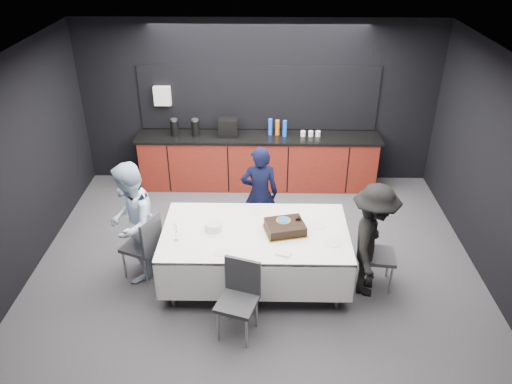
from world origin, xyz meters
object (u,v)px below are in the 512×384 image
at_px(champagne_flute, 175,229).
at_px(person_right, 372,241).
at_px(plate_stack, 214,226).
at_px(chair_right, 372,250).
at_px(person_left, 131,223).
at_px(chair_left, 145,242).
at_px(cake_assembly, 285,227).
at_px(chair_near, 240,293).
at_px(person_center, 260,194).
at_px(party_table, 255,240).

distance_m(champagne_flute, person_right, 2.39).
xyz_separation_m(plate_stack, person_right, (1.94, -0.17, -0.07)).
xyz_separation_m(champagne_flute, person_right, (2.38, 0.06, -0.18)).
bearing_deg(person_right, plate_stack, 99.93).
relative_size(chair_right, person_left, 0.57).
bearing_deg(chair_left, plate_stack, -3.59).
distance_m(chair_left, person_right, 2.86).
distance_m(plate_stack, champagne_flute, 0.51).
bearing_deg(person_left, cake_assembly, 87.79).
xyz_separation_m(chair_right, chair_near, (-1.63, -0.84, 0.00)).
bearing_deg(cake_assembly, champagne_flute, -170.76).
bearing_deg(chair_left, person_center, 32.23).
bearing_deg(plate_stack, champagne_flute, -151.83).
relative_size(party_table, person_right, 1.53).
relative_size(chair_near, person_center, 0.63).
xyz_separation_m(plate_stack, person_left, (-1.05, 0.08, -0.02)).
xyz_separation_m(chair_right, person_center, (-1.43, 1.03, 0.20)).
distance_m(chair_near, person_center, 1.89).
distance_m(party_table, person_center, 1.00).
height_order(champagne_flute, chair_near, champagne_flute).
height_order(chair_left, chair_near, same).
distance_m(chair_near, person_right, 1.75).
relative_size(chair_right, person_right, 0.61).
distance_m(party_table, champagne_flute, 1.02).
bearing_deg(champagne_flute, person_center, 50.50).
height_order(cake_assembly, champagne_flute, champagne_flute).
height_order(champagne_flute, chair_right, champagne_flute).
height_order(chair_left, person_right, person_right).
bearing_deg(person_left, chair_left, 82.74).
bearing_deg(plate_stack, chair_left, 176.41).
bearing_deg(chair_near, party_table, 79.66).
height_order(party_table, cake_assembly, cake_assembly).
height_order(party_table, person_center, person_center).
relative_size(chair_left, chair_near, 1.00).
bearing_deg(person_center, cake_assembly, 104.12).
height_order(plate_stack, person_center, person_center).
relative_size(chair_right, person_center, 0.63).
bearing_deg(person_center, chair_right, 140.31).
distance_m(chair_right, chair_near, 1.84).
bearing_deg(person_left, party_table, 87.24).
bearing_deg(chair_left, champagne_flute, -32.21).
distance_m(plate_stack, chair_right, 2.01).
height_order(cake_assembly, person_left, person_left).
bearing_deg(party_table, plate_stack, 178.26).
bearing_deg(champagne_flute, chair_near, -39.41).
bearing_deg(chair_right, chair_near, -152.87).
bearing_deg(chair_right, person_center, 144.32).
relative_size(party_table, chair_right, 2.51).
distance_m(party_table, chair_near, 0.89).
distance_m(party_table, person_left, 1.58).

